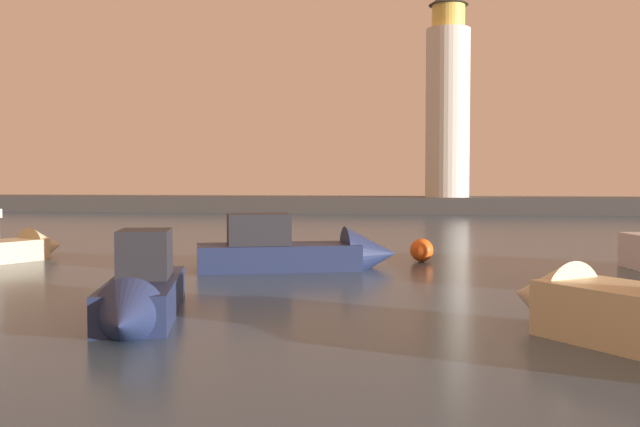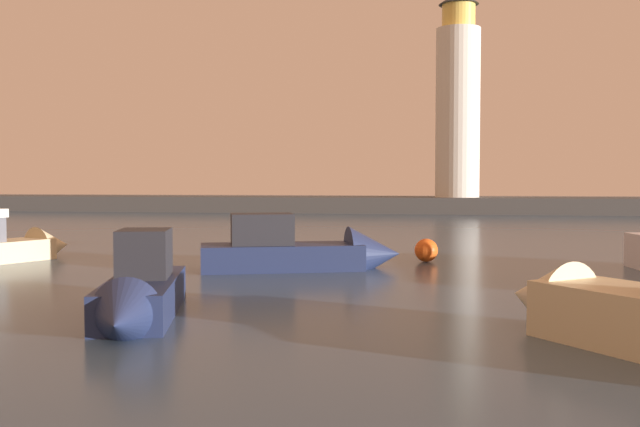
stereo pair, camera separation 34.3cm
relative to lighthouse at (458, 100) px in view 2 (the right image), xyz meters
name	(u,v)px [view 2 (the right image)]	position (x,y,z in m)	size (l,w,h in m)	color
ground_plane	(356,244)	(-5.69, -34.33, -10.64)	(220.00, 220.00, 0.00)	#384C60
breakwater	(397,205)	(-5.69, 0.00, -9.88)	(90.18, 6.46, 1.51)	#423F3D
lighthouse	(458,100)	(0.00, 0.00, 0.00)	(4.12, 4.12, 19.27)	silver
motorboat_0	(311,251)	(-6.13, -44.31, -10.01)	(7.37, 4.17, 2.49)	#1E284C
motorboat_1	(9,245)	(-18.16, -43.75, -10.02)	(3.82, 6.00, 2.44)	beige
motorboat_2	(639,312)	(2.00, -55.20, -9.93)	(5.60, 6.38, 2.50)	beige
motorboat_3	(138,294)	(-8.33, -54.15, -10.03)	(3.02, 6.31, 2.25)	#1E284C
mooring_buoy	(426,250)	(-2.15, -41.38, -10.19)	(0.90, 0.90, 0.90)	#EA5919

